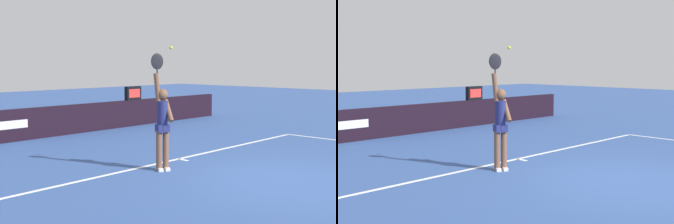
# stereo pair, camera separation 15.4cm
# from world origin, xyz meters

# --- Properties ---
(ground_plane) EXTENTS (60.00, 60.00, 0.00)m
(ground_plane) POSITION_xyz_m (0.00, 0.00, 0.00)
(ground_plane) COLOR #335293
(court_lines) EXTENTS (10.66, 5.36, 0.00)m
(court_lines) POSITION_xyz_m (0.00, 0.30, 0.00)
(court_lines) COLOR white
(court_lines) RESTS_ON ground
(back_wall) EXTENTS (15.47, 0.20, 0.95)m
(back_wall) POSITION_xyz_m (-0.01, 8.09, 0.48)
(back_wall) COLOR black
(back_wall) RESTS_ON ground
(speed_display) EXTENTS (0.68, 0.18, 0.50)m
(speed_display) POSITION_xyz_m (3.18, 8.09, 1.20)
(speed_display) COLOR black
(speed_display) RESTS_ON back_wall
(tennis_player) EXTENTS (0.46, 0.46, 2.52)m
(tennis_player) POSITION_xyz_m (-1.11, 2.37, 1.05)
(tennis_player) COLOR brown
(tennis_player) RESTS_ON ground
(tennis_ball) EXTENTS (0.07, 0.07, 0.07)m
(tennis_ball) POSITION_xyz_m (-0.93, 2.29, 2.63)
(tennis_ball) COLOR #C9E135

